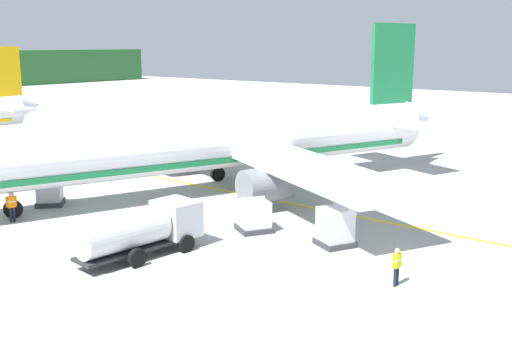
# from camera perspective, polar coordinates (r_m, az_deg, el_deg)

# --- Properties ---
(airliner_foreground) EXTENTS (40.17, 33.70, 11.90)m
(airliner_foreground) POSITION_cam_1_polar(r_m,az_deg,el_deg) (43.27, -3.14, 2.65)
(airliner_foreground) COLOR white
(airliner_foreground) RESTS_ON ground
(service_truck_fuel) EXTENTS (6.67, 2.84, 2.40)m
(service_truck_fuel) POSITION_cam_1_polar(r_m,az_deg,el_deg) (30.44, -10.63, -5.32)
(service_truck_fuel) COLOR silver
(service_truck_fuel) RESTS_ON ground
(cargo_container_near) EXTENTS (2.26, 2.26, 2.13)m
(cargo_container_near) POSITION_cam_1_polar(r_m,az_deg,el_deg) (31.82, 7.44, -5.19)
(cargo_container_near) COLOR #333338
(cargo_container_near) RESTS_ON ground
(cargo_container_mid) EXTENTS (2.36, 2.36, 1.87)m
(cargo_container_mid) POSITION_cam_1_polar(r_m,az_deg,el_deg) (41.59, -18.75, -1.86)
(cargo_container_mid) COLOR #333338
(cargo_container_mid) RESTS_ON ground
(cargo_container_far) EXTENTS (2.40, 2.40, 1.86)m
(cargo_container_far) POSITION_cam_1_polar(r_m,az_deg,el_deg) (34.03, -0.22, -4.20)
(cargo_container_far) COLOR #333338
(cargo_container_far) RESTS_ON ground
(crew_marshaller) EXTENTS (0.44, 0.54, 1.70)m
(crew_marshaller) POSITION_cam_1_polar(r_m,az_deg,el_deg) (42.64, 7.43, -0.83)
(crew_marshaller) COLOR #191E33
(crew_marshaller) RESTS_ON ground
(crew_loader_right) EXTENTS (0.61, 0.35, 1.79)m
(crew_loader_right) POSITION_cam_1_polar(r_m,az_deg,el_deg) (38.38, -21.86, -2.92)
(crew_loader_right) COLOR #191E33
(crew_loader_right) RESTS_ON ground
(crew_supervisor) EXTENTS (0.63, 0.27, 1.70)m
(crew_supervisor) POSITION_cam_1_polar(r_m,az_deg,el_deg) (27.14, 13.01, -8.44)
(crew_supervisor) COLOR #191E33
(crew_supervisor) RESTS_ON ground
(apron_guide_line) EXTENTS (0.30, 60.00, 0.01)m
(apron_guide_line) POSITION_cam_1_polar(r_m,az_deg,el_deg) (40.79, 1.72, -2.76)
(apron_guide_line) COLOR yellow
(apron_guide_line) RESTS_ON ground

